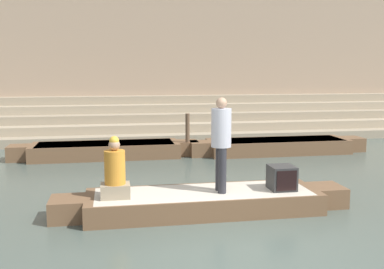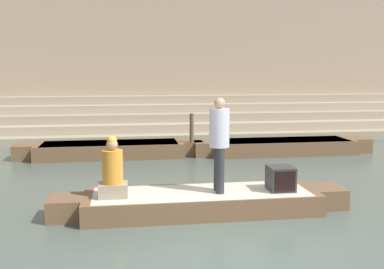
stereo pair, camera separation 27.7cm
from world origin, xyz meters
TOP-DOWN VIEW (x-y plane):
  - ground_plane at (0.00, 0.00)m, footprint 120.00×120.00m
  - ghat_steps at (0.00, 11.40)m, footprint 36.00×3.27m
  - back_wall at (0.00, 13.19)m, footprint 34.20×1.28m
  - rowboat_main at (-0.25, 1.68)m, footprint 5.51×1.42m
  - person_standing at (0.07, 1.63)m, footprint 0.36×0.36m
  - person_rowing at (-1.86, 1.59)m, footprint 0.51×0.40m
  - tv_set at (1.24, 1.58)m, footprint 0.46×0.49m
  - moored_boat_shore at (3.28, 7.08)m, footprint 5.68×1.31m
  - moored_boat_distant at (-2.09, 7.31)m, footprint 5.60×1.31m
  - mooring_post at (0.36, 7.03)m, footprint 0.13×0.13m

SIDE VIEW (x-z plane):
  - ground_plane at x=0.00m, z-range 0.00..0.00m
  - rowboat_main at x=-0.25m, z-range 0.01..0.40m
  - moored_boat_shore at x=3.28m, z-range 0.02..0.46m
  - moored_boat_distant at x=-2.09m, z-range 0.02..0.46m
  - ghat_steps at x=0.00m, z-range -0.21..1.35m
  - tv_set at x=1.24m, z-range 0.38..0.84m
  - mooring_post at x=0.36m, z-range 0.00..1.32m
  - person_rowing at x=-1.86m, z-range 0.27..1.37m
  - person_standing at x=0.07m, z-range 0.51..2.26m
  - back_wall at x=0.00m, z-range -0.03..7.69m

